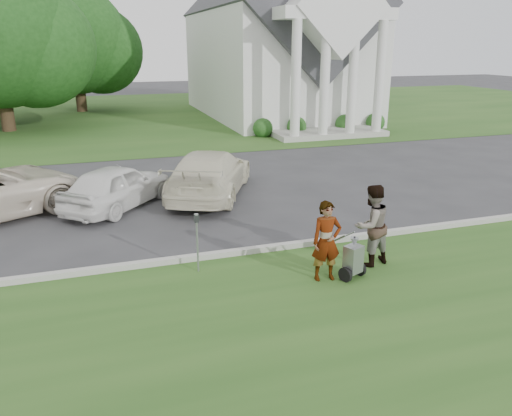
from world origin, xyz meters
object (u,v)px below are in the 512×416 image
car_c (210,173)px  tree_back (75,45)px  parking_meter_near (197,236)px  car_b (117,186)px  person_right (371,226)px  striping_cart (353,260)px  person_left (326,242)px  church (277,27)px

car_c → tree_back: bearing=-54.8°
parking_meter_near → car_b: size_ratio=0.34×
tree_back → car_b: bearing=-87.1°
person_right → car_c: size_ratio=0.36×
tree_back → car_c: bearing=-80.1°
striping_cart → car_b: size_ratio=0.29×
person_left → person_right: bearing=22.4°
striping_cart → parking_meter_near: size_ratio=0.87×
striping_cart → person_right: 1.03m
person_left → person_right: person_right is taller
tree_back → person_right: bearing=-78.2°
church → person_left: church is taller
person_right → parking_meter_near: size_ratio=1.38×
person_right → parking_meter_near: bearing=-25.9°
striping_cart → person_left: 0.73m
person_left → car_c: person_left is taller
tree_back → car_c: 25.01m
church → person_right: church is taller
person_left → person_right: 1.36m
church → car_c: church is taller
church → striping_cart: bearing=-106.5°
parking_meter_near → car_c: size_ratio=0.26×
church → car_b: size_ratio=5.96×
person_left → car_c: (-0.92, 6.94, -0.11)m
tree_back → car_b: (1.24, -24.74, -4.04)m
tree_back → striping_cart: size_ratio=8.10×
car_b → person_right: bearing=171.3°
tree_back → parking_meter_near: bearing=-85.0°
striping_cart → person_left: size_ratio=0.68×
striping_cart → person_right: bearing=14.2°
parking_meter_near → person_left: bearing=-25.9°
car_c → church: bearing=-91.4°
tree_back → car_b: tree_back is taller
person_right → car_b: bearing=-63.3°
church → striping_cart: (-7.28, -24.54, -5.50)m
person_left → parking_meter_near: 2.80m
person_left → tree_back: bearing=104.7°
striping_cart → person_right: size_ratio=0.63×
striping_cart → parking_meter_near: parking_meter_near is taller
person_left → car_b: bearing=126.3°
person_left → car_b: 7.62m
church → tree_back: church is taller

